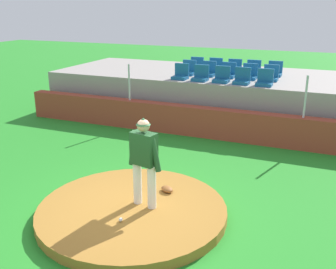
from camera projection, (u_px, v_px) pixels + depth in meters
ground_plane at (132, 215)px, 7.57m from camera, size 60.00×60.00×0.00m
pitchers_mound at (132, 211)px, 7.54m from camera, size 3.61×3.61×0.20m
pitcher at (144, 156)px, 7.24m from camera, size 0.75×0.35×1.75m
baseball at (121, 220)px, 6.97m from camera, size 0.07×0.07×0.07m
fielding_glove at (167, 189)px, 8.08m from camera, size 0.36×0.33×0.11m
brick_barrier at (210, 123)px, 11.90m from camera, size 12.91×0.40×0.91m
fence_post_left at (129, 82)px, 12.56m from camera, size 0.06×0.06×1.17m
fence_post_right at (306, 97)px, 10.61m from camera, size 0.06×0.06×1.17m
bleacher_platform at (232, 95)px, 14.17m from camera, size 12.71×4.35×1.51m
stadium_chair_0 at (181, 74)px, 12.96m from camera, size 0.48×0.44×0.50m
stadium_chair_1 at (201, 76)px, 12.68m from camera, size 0.48×0.44×0.50m
stadium_chair_2 at (222, 77)px, 12.43m from camera, size 0.48×0.44×0.50m
stadium_chair_3 at (242, 79)px, 12.18m from camera, size 0.48×0.44×0.50m
stadium_chair_4 at (265, 80)px, 11.91m from camera, size 0.48×0.44×0.50m
stadium_chair_5 at (189, 70)px, 13.76m from camera, size 0.48×0.44×0.50m
stadium_chair_6 at (208, 71)px, 13.50m from camera, size 0.48×0.44×0.50m
stadium_chair_7 at (228, 73)px, 13.24m from camera, size 0.48×0.44×0.50m
stadium_chair_8 at (249, 74)px, 12.95m from camera, size 0.48×0.44×0.50m
stadium_chair_9 at (271, 76)px, 12.70m from camera, size 0.48×0.44×0.50m
stadium_chair_10 at (196, 67)px, 14.52m from camera, size 0.48×0.44×0.50m
stadium_chair_11 at (215, 68)px, 14.29m from camera, size 0.48×0.44×0.50m
stadium_chair_12 at (234, 69)px, 14.00m from camera, size 0.48×0.44×0.50m
stadium_chair_13 at (253, 70)px, 13.78m from camera, size 0.48×0.44×0.50m
stadium_chair_14 at (275, 71)px, 13.53m from camera, size 0.48×0.44×0.50m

